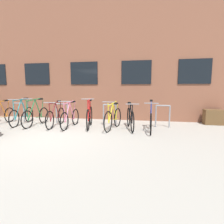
{
  "coord_description": "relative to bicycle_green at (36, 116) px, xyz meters",
  "views": [
    {
      "loc": [
        2.83,
        -4.86,
        1.43
      ],
      "look_at": [
        1.62,
        1.6,
        0.57
      ],
      "focal_mm": 28.68,
      "sensor_mm": 36.0,
      "label": 1
    }
  ],
  "objects": [
    {
      "name": "bicycle_green",
      "position": [
        0.0,
        0.0,
        0.0
      ],
      "size": [
        0.44,
        1.74,
        1.1
      ],
      "color": "black",
      "rests_on": "ground"
    },
    {
      "name": "bicycle_red",
      "position": [
        2.14,
        0.09,
        0.02
      ],
      "size": [
        0.49,
        1.69,
        1.11
      ],
      "color": "black",
      "rests_on": "ground"
    },
    {
      "name": "bicycle_orange",
      "position": [
        -1.53,
        -0.06,
        -0.02
      ],
      "size": [
        0.44,
        1.69,
        1.0
      ],
      "color": "black",
      "rests_on": "ground"
    },
    {
      "name": "bicycle_teal",
      "position": [
        -0.68,
        0.09,
        -0.0
      ],
      "size": [
        0.44,
        1.76,
        1.08
      ],
      "color": "black",
      "rests_on": "ground"
    },
    {
      "name": "bicycle_pink",
      "position": [
        1.44,
        -0.06,
        -0.02
      ],
      "size": [
        0.44,
        1.69,
        1.03
      ],
      "color": "black",
      "rests_on": "ground"
    },
    {
      "name": "bike_rack",
      "position": [
        1.81,
        0.56,
        0.12
      ],
      "size": [
        6.54,
        0.05,
        0.84
      ],
      "color": "gray",
      "rests_on": "ground"
    },
    {
      "name": "bicycle_yellow",
      "position": [
        3.05,
        -0.04,
        0.0
      ],
      "size": [
        0.47,
        1.65,
        1.03
      ],
      "color": "black",
      "rests_on": "ground"
    },
    {
      "name": "planter_box",
      "position": [
        6.86,
        1.51,
        -0.09
      ],
      "size": [
        0.7,
        0.44,
        0.6
      ],
      "primitive_type": "cube",
      "color": "brown",
      "rests_on": "ground"
    },
    {
      "name": "ground_plane",
      "position": [
        1.34,
        -1.34,
        -0.39
      ],
      "size": [
        42.0,
        42.0,
        0.0
      ],
      "primitive_type": "plane",
      "color": "#B2ADA0"
    },
    {
      "name": "storefront_building",
      "position": [
        1.34,
        4.83,
        2.58
      ],
      "size": [
        28.0,
        5.98,
        5.93
      ],
      "color": "brown",
      "rests_on": "ground"
    },
    {
      "name": "bicycle_maroon",
      "position": [
        0.83,
        0.01,
        -0.01
      ],
      "size": [
        0.44,
        1.76,
        0.98
      ],
      "color": "black",
      "rests_on": "ground"
    },
    {
      "name": "bicycle_black",
      "position": [
        3.65,
        0.11,
        0.0
      ],
      "size": [
        0.53,
        1.75,
        0.96
      ],
      "color": "black",
      "rests_on": "ground"
    },
    {
      "name": "bicycle_blue",
      "position": [
        4.36,
        -0.07,
        -0.0
      ],
      "size": [
        0.44,
        1.73,
        1.06
      ],
      "color": "black",
      "rests_on": "ground"
    }
  ]
}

